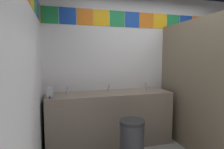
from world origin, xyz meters
TOP-DOWN VIEW (x-y plane):
  - wall_back at (0.00, 1.57)m, footprint 3.69×0.09m
  - wall_side at (-1.88, 0.00)m, footprint 0.09×3.06m
  - vanity_counter at (-0.78, 1.25)m, footprint 2.04×0.56m
  - faucet_left at (-1.45, 1.34)m, footprint 0.04×0.10m
  - faucet_center at (-0.78, 1.34)m, footprint 0.04×0.10m
  - faucet_right at (-0.10, 1.34)m, footprint 0.04×0.10m
  - soap_dispenser at (-1.71, 1.09)m, footprint 0.09×0.09m
  - stall_divider at (0.53, 0.53)m, footprint 0.92×1.47m
  - toilet at (1.00, 1.08)m, footprint 0.39×0.49m
  - trash_bin at (-0.70, 0.46)m, footprint 0.32×0.32m

SIDE VIEW (x-z plane):
  - toilet at x=1.00m, z-range -0.07..0.67m
  - trash_bin at x=-0.70m, z-range 0.00..0.67m
  - vanity_counter at x=-0.78m, z-range 0.01..0.90m
  - faucet_left at x=-1.45m, z-range 0.86..1.00m
  - faucet_center at x=-0.78m, z-range 0.86..1.00m
  - faucet_right at x=-0.10m, z-range 0.86..1.00m
  - soap_dispenser at x=-1.71m, z-range 0.88..1.04m
  - stall_divider at x=0.53m, z-range 0.00..2.03m
  - wall_back at x=0.00m, z-range 0.01..2.61m
  - wall_side at x=-1.88m, z-range 0.01..2.61m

